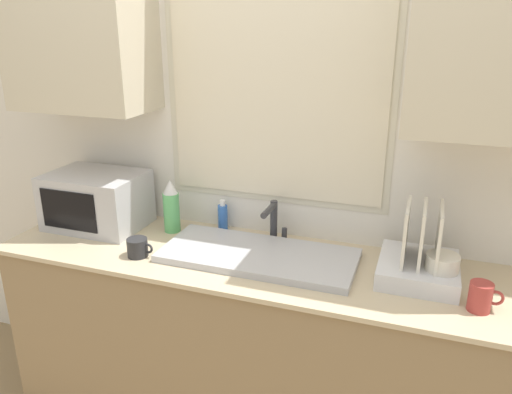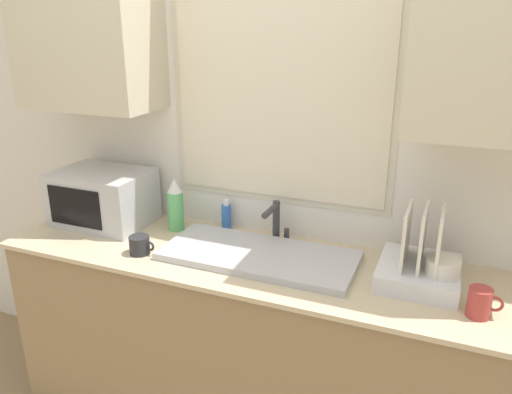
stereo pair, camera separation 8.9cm
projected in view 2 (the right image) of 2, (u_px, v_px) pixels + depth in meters
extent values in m
cube|color=#8C7251|center=(254.00, 350.00, 2.21)|extent=(2.16, 0.56, 0.87)
cube|color=#C6B28E|center=(254.00, 260.00, 2.06)|extent=(2.19, 0.59, 0.02)
cube|color=silver|center=(281.00, 144.00, 2.19)|extent=(6.00, 0.06, 2.60)
cube|color=beige|center=(279.00, 103.00, 2.10)|extent=(1.00, 0.01, 0.89)
cube|color=beige|center=(279.00, 103.00, 2.10)|extent=(0.94, 0.01, 0.83)
cube|color=beige|center=(86.00, 27.00, 2.16)|extent=(0.61, 0.32, 0.70)
cube|color=#B2B2B7|center=(259.00, 255.00, 2.05)|extent=(0.80, 0.35, 0.03)
cylinder|color=#333338|center=(276.00, 221.00, 2.20)|extent=(0.03, 0.03, 0.18)
cylinder|color=#333338|center=(271.00, 210.00, 2.12)|extent=(0.03, 0.15, 0.03)
cylinder|color=#333338|center=(287.00, 235.00, 2.21)|extent=(0.02, 0.02, 0.06)
cube|color=#B2B2B7|center=(103.00, 197.00, 2.38)|extent=(0.44, 0.32, 0.26)
cube|color=black|center=(74.00, 207.00, 2.25)|extent=(0.28, 0.01, 0.18)
cube|color=silver|center=(418.00, 273.00, 1.86)|extent=(0.29, 0.32, 0.07)
cube|color=silver|center=(406.00, 235.00, 1.84)|extent=(0.01, 0.22, 0.22)
cube|color=silver|center=(423.00, 238.00, 1.82)|extent=(0.01, 0.22, 0.22)
cube|color=silver|center=(440.00, 240.00, 1.80)|extent=(0.01, 0.22, 0.22)
cylinder|color=silver|center=(443.00, 267.00, 1.77)|extent=(0.12, 0.12, 0.06)
cylinder|color=#59B266|center=(176.00, 211.00, 2.31)|extent=(0.07, 0.07, 0.18)
cone|color=silver|center=(174.00, 185.00, 2.27)|extent=(0.07, 0.07, 0.06)
cylinder|color=blue|center=(226.00, 217.00, 2.33)|extent=(0.05, 0.05, 0.12)
cylinder|color=white|center=(226.00, 202.00, 2.31)|extent=(0.03, 0.03, 0.03)
cylinder|color=#262628|center=(139.00, 245.00, 2.09)|extent=(0.09, 0.09, 0.08)
torus|color=#262628|center=(150.00, 246.00, 2.07)|extent=(0.04, 0.01, 0.04)
cylinder|color=#A53833|center=(479.00, 303.00, 1.64)|extent=(0.08, 0.08, 0.10)
torus|color=#A53833|center=(495.00, 304.00, 1.62)|extent=(0.06, 0.01, 0.06)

